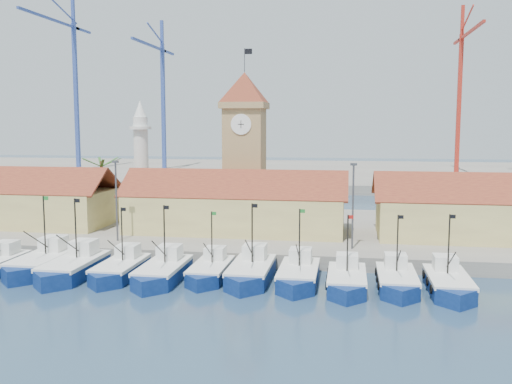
# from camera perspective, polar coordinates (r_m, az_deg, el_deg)

# --- Properties ---
(ground) EXTENTS (400.00, 400.00, 0.00)m
(ground) POSITION_cam_1_polar(r_m,az_deg,el_deg) (51.55, -6.36, -9.60)
(ground) COLOR #1B2D49
(ground) RESTS_ON ground
(quay) EXTENTS (140.00, 32.00, 1.50)m
(quay) POSITION_cam_1_polar(r_m,az_deg,el_deg) (74.14, -1.40, -3.90)
(quay) COLOR gray
(quay) RESTS_ON ground
(terminal) EXTENTS (240.00, 80.00, 2.00)m
(terminal) POSITION_cam_1_polar(r_m,az_deg,el_deg) (158.76, 4.31, 1.90)
(terminal) COLOR gray
(terminal) RESTS_ON ground
(boat_1) EXTENTS (3.81, 10.45, 7.91)m
(boat_1) POSITION_cam_1_polar(r_m,az_deg,el_deg) (60.30, -20.70, -6.78)
(boat_1) COLOR navy
(boat_1) RESTS_ON ground
(boat_2) EXTENTS (3.81, 10.43, 7.89)m
(boat_2) POSITION_cam_1_polar(r_m,az_deg,el_deg) (57.53, -17.89, -7.32)
(boat_2) COLOR navy
(boat_2) RESTS_ON ground
(boat_3) EXTENTS (3.39, 9.30, 7.04)m
(boat_3) POSITION_cam_1_polar(r_m,az_deg,el_deg) (56.09, -13.50, -7.63)
(boat_3) COLOR navy
(boat_3) RESTS_ON ground
(boat_4) EXTENTS (3.58, 9.80, 7.42)m
(boat_4) POSITION_cam_1_polar(r_m,az_deg,el_deg) (54.14, -9.38, -8.01)
(boat_4) COLOR navy
(boat_4) RESTS_ON ground
(boat_5) EXTENTS (3.22, 8.83, 6.68)m
(boat_5) POSITION_cam_1_polar(r_m,az_deg,el_deg) (54.33, -4.62, -7.97)
(boat_5) COLOR navy
(boat_5) RESTS_ON ground
(boat_6) EXTENTS (3.67, 10.04, 7.60)m
(boat_6) POSITION_cam_1_polar(r_m,az_deg,el_deg) (53.34, -0.55, -8.12)
(boat_6) COLOR navy
(boat_6) RESTS_ON ground
(boat_7) EXTENTS (3.49, 9.55, 7.23)m
(boat_7) POSITION_cam_1_polar(r_m,az_deg,el_deg) (52.54, 4.25, -8.42)
(boat_7) COLOR navy
(boat_7) RESTS_ON ground
(boat_8) EXTENTS (3.34, 9.16, 6.93)m
(boat_8) POSITION_cam_1_polar(r_m,az_deg,el_deg) (51.42, 9.07, -8.86)
(boat_8) COLOR navy
(boat_8) RESTS_ON ground
(boat_9) EXTENTS (3.34, 9.16, 6.93)m
(boat_9) POSITION_cam_1_polar(r_m,az_deg,el_deg) (52.29, 13.93, -8.71)
(boat_9) COLOR navy
(boat_9) RESTS_ON ground
(boat_10) EXTENTS (3.46, 9.47, 7.16)m
(boat_10) POSITION_cam_1_polar(r_m,az_deg,el_deg) (52.45, 18.73, -8.80)
(boat_10) COLOR navy
(boat_10) RESTS_ON ground
(hall_center) EXTENTS (27.04, 10.13, 7.61)m
(hall_center) POSITION_cam_1_polar(r_m,az_deg,el_deg) (69.73, -2.01, -1.89)
(hall_center) COLOR #DCCE78
(hall_center) RESTS_ON quay
(clock_tower) EXTENTS (5.80, 5.80, 22.70)m
(clock_tower) POSITION_cam_1_polar(r_m,az_deg,el_deg) (74.86, -1.14, 4.84)
(clock_tower) COLOR #A18153
(clock_tower) RESTS_ON quay
(minaret) EXTENTS (3.00, 3.00, 16.30)m
(minaret) POSITION_cam_1_polar(r_m,az_deg,el_deg) (80.91, -11.40, 3.28)
(minaret) COLOR silver
(minaret) RESTS_ON quay
(palm_tree) EXTENTS (5.60, 5.03, 8.39)m
(palm_tree) POSITION_cam_1_polar(r_m,az_deg,el_deg) (81.26, -15.14, 0.72)
(palm_tree) COLOR brown
(palm_tree) RESTS_ON quay
(lamp_posts) EXTENTS (80.70, 0.25, 9.03)m
(lamp_posts) POSITION_cam_1_polar(r_m,az_deg,el_deg) (61.52, -3.00, -0.72)
(lamp_posts) COLOR #3F3F44
(lamp_posts) RESTS_ON quay
(crane_blue_far) EXTENTS (1.00, 36.84, 46.83)m
(crane_blue_far) POSITION_cam_1_polar(r_m,az_deg,el_deg) (166.11, -17.92, 11.25)
(crane_blue_far) COLOR #324A9A
(crane_blue_far) RESTS_ON terminal
(crane_blue_near) EXTENTS (1.00, 32.67, 41.00)m
(crane_blue_near) POSITION_cam_1_polar(r_m,az_deg,el_deg) (162.90, -9.45, 10.32)
(crane_blue_near) COLOR #324A9A
(crane_blue_near) RESTS_ON terminal
(crane_red_right) EXTENTS (1.00, 34.33, 41.94)m
(crane_red_right) POSITION_cam_1_polar(r_m,az_deg,el_deg) (153.84, 19.83, 10.47)
(crane_red_right) COLOR #B6281C
(crane_red_right) RESTS_ON terminal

